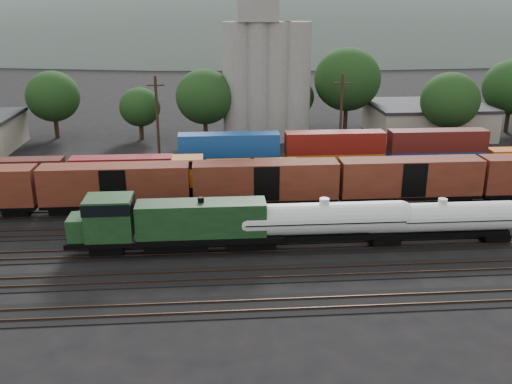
{
  "coord_description": "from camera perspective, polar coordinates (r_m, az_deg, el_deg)",
  "views": [
    {
      "loc": [
        -4.98,
        -51.25,
        21.08
      ],
      "look_at": [
        -0.81,
        2.0,
        3.0
      ],
      "focal_mm": 40.0,
      "sensor_mm": 36.0,
      "label": 1
    }
  ],
  "objects": [
    {
      "name": "container_wall",
      "position": [
        69.1,
        -9.97,
        2.93
      ],
      "size": [
        160.0,
        2.6,
        5.8
      ],
      "color": "black",
      "rests_on": "ground"
    },
    {
      "name": "orange_locomotive",
      "position": [
        64.04,
        -2.97,
        1.76
      ],
      "size": [
        17.08,
        2.85,
        4.27
      ],
      "color": "black",
      "rests_on": "ground"
    },
    {
      "name": "utility_poles",
      "position": [
        74.91,
        -0.58,
        7.25
      ],
      "size": [
        122.2,
        0.36,
        12.0
      ],
      "color": "black",
      "rests_on": "ground"
    },
    {
      "name": "industrial_sheds",
      "position": [
        89.22,
        3.12,
        6.69
      ],
      "size": [
        119.38,
        17.26,
        5.1
      ],
      "color": "#9E937F",
      "rests_on": "ground"
    },
    {
      "name": "ground",
      "position": [
        55.64,
        1.0,
        -3.57
      ],
      "size": [
        600.0,
        600.0,
        0.0
      ],
      "primitive_type": "plane",
      "color": "black"
    },
    {
      "name": "distant_hills",
      "position": [
        315.35,
        0.84,
        11.11
      ],
      "size": [
        860.0,
        286.0,
        130.0
      ],
      "color": "#59665B",
      "rests_on": "ground"
    },
    {
      "name": "grain_silo",
      "position": [
        88.19,
        0.95,
        12.3
      ],
      "size": [
        13.4,
        5.0,
        29.0
      ],
      "color": "gray",
      "rests_on": "ground"
    },
    {
      "name": "tank_car_a",
      "position": [
        50.73,
        6.78,
        -2.83
      ],
      "size": [
        16.51,
        2.96,
        4.33
      ],
      "color": "silver",
      "rests_on": "ground"
    },
    {
      "name": "tank_car_b",
      "position": [
        53.84,
        18.0,
        -2.55
      ],
      "size": [
        15.29,
        2.74,
        4.01
      ],
      "color": "silver",
      "rests_on": "ground"
    },
    {
      "name": "green_locomotive",
      "position": [
        49.93,
        -9.21,
        -3.04
      ],
      "size": [
        18.6,
        3.28,
        4.92
      ],
      "color": "black",
      "rests_on": "ground"
    },
    {
      "name": "tracks",
      "position": [
        55.62,
        1.0,
        -3.52
      ],
      "size": [
        180.0,
        33.2,
        0.2
      ],
      "color": "black",
      "rests_on": "ground"
    },
    {
      "name": "tree_band",
      "position": [
        90.35,
        0.35,
        9.87
      ],
      "size": [
        161.94,
        21.08,
        13.85
      ],
      "color": "black",
      "rests_on": "ground"
    },
    {
      "name": "boxcar_string",
      "position": [
        59.89,
        -13.89,
        0.69
      ],
      "size": [
        138.2,
        2.9,
        4.2
      ],
      "color": "black",
      "rests_on": "ground"
    }
  ]
}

